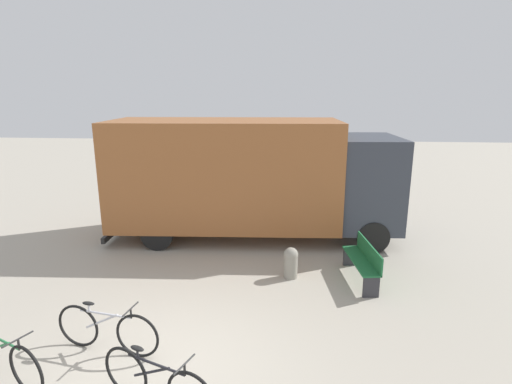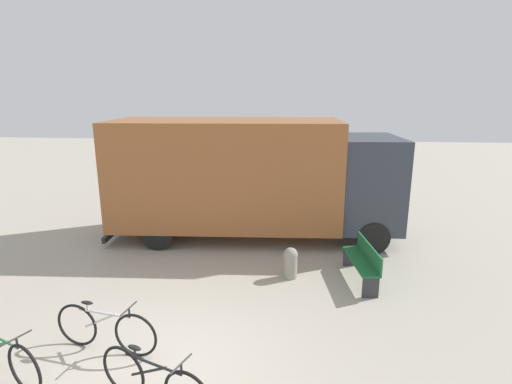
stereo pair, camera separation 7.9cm
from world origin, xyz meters
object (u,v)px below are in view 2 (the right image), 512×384
Objects in this scene: park_bench at (363,260)px; bollard_near_bench at (290,262)px; bicycle_near at (2,355)px; bicycle_far at (154,382)px; delivery_truck at (251,175)px; bicycle_middle at (105,329)px.

bollard_near_bench is at bearing 82.92° from park_bench.
bicycle_near is 0.98× the size of bicycle_far.
park_bench is 0.98× the size of bicycle_far.
delivery_truck reaches higher than bicycle_near.
bicycle_far is at bearing 132.93° from park_bench.
bollard_near_bench is (-1.62, -0.01, -0.10)m from park_bench.
park_bench is (2.82, -2.63, -1.36)m from delivery_truck.
park_bench reaches higher than bicycle_middle.
bicycle_far is 4.45m from bollard_near_bench.
delivery_truck is 6.05m from bicycle_middle.
delivery_truck reaches higher than bicycle_middle.
park_bench is 1.63m from bollard_near_bench.
bicycle_far is at bearing -32.99° from bicycle_middle.
delivery_truck is at bearing 82.30° from bicycle_middle.
bicycle_middle is (-4.60, -2.97, -0.09)m from park_bench.
park_bench is at bearing 0.32° from bollard_near_bench.
bicycle_near is at bearing -136.89° from bicycle_middle.
bicycle_far reaches higher than bollard_near_bench.
bicycle_far is (-3.39, -4.09, -0.09)m from park_bench.
delivery_truck is 11.34× the size of bollard_near_bench.
bicycle_middle is at bearing 158.48° from bicycle_far.
bicycle_middle reaches higher than bollard_near_bench.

